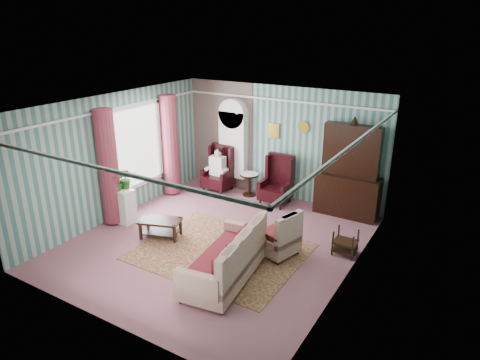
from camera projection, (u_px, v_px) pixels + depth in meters
The scene contains 17 objects.
floor at pixel (217, 242), 9.03m from camera, with size 6.00×6.00×0.00m, color #8B5161.
room_shell at pixel (195, 144), 8.77m from camera, with size 5.53×6.02×2.91m.
bookcase at pixel (233, 149), 11.57m from camera, with size 0.80×0.28×2.24m, color silver.
dresser_hutch at pixel (350, 168), 9.89m from camera, with size 1.50×0.56×2.36m, color black.
wingback_left at pixel (218, 169), 11.55m from camera, with size 0.76×0.80×1.25m, color black.
wingback_right at pixel (276, 181), 10.71m from camera, with size 0.76×0.80×1.25m, color black.
seated_woman at pixel (218, 170), 11.57m from camera, with size 0.44×0.40×1.18m, color beige, non-canonical shape.
round_side_table at pixel (249, 185), 11.35m from camera, with size 0.50×0.50×0.60m, color black.
nest_table at pixel (345, 242), 8.47m from camera, with size 0.45×0.38×0.54m, color black.
plant_stand at pixel (122, 206), 9.81m from camera, with size 0.55×0.35×0.80m, color white.
rug at pixel (221, 251), 8.64m from camera, with size 3.20×2.60×0.01m, color #471E17.
sofa at pixel (224, 258), 7.55m from camera, with size 2.03×0.93×0.91m, color beige.
floral_armchair at pixel (277, 229), 8.38m from camera, with size 0.79×0.86×1.10m, color #B7A58E.
coffee_table at pixel (161, 228), 9.16m from camera, with size 0.86×0.48×0.41m, color black.
potted_plant_a at pixel (117, 182), 9.54m from camera, with size 0.37×0.32×0.41m, color #1A5119.
potted_plant_b at pixel (126, 179), 9.63m from camera, with size 0.27×0.21×0.48m, color #174917.
potted_plant_c at pixel (122, 180), 9.71m from camera, with size 0.21×0.21×0.38m, color #184D1C.
Camera 1 is at (4.54, -6.61, 4.38)m, focal length 32.00 mm.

